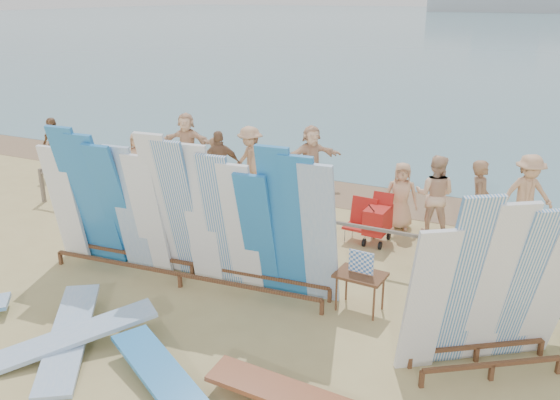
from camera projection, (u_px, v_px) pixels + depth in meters
The scene contains 25 objects.
ground at pixel (164, 302), 10.47m from camera, with size 160.00×160.00×0.00m, color tan.
ocean at pixel (545, 20), 119.35m from camera, with size 320.00×240.00×0.02m, color slate.
wet_sand_strip at pixel (318, 188), 16.60m from camera, with size 40.00×2.60×0.01m, color #7F6247.
fence at pixel (245, 214), 12.82m from camera, with size 12.08×0.08×0.90m.
main_surfboard_rack at pixel (183, 217), 10.76m from camera, with size 5.89×1.22×2.93m.
side_surfboard_rack at pixel (493, 292), 8.15m from camera, with size 2.41×1.97×2.82m.
vendor_table at pixel (360, 291), 10.09m from camera, with size 0.87×0.64×1.10m.
flat_board_d at pixel (170, 394), 8.06m from camera, with size 0.56×2.70×0.07m, color #2676BF.
flat_board_a at pixel (70, 345), 9.18m from camera, with size 0.56×2.70×0.07m, color #84A8D3.
flat_board_b at pixel (69, 350), 9.06m from camera, with size 0.56×2.70×0.07m, color #84A8D3.
beach_chair_left at pixel (280, 220), 13.47m from camera, with size 0.69×0.71×0.97m.
beach_chair_right at pixel (359, 229), 12.99m from camera, with size 0.63×0.65×0.93m.
stroller at pixel (377, 224), 12.80m from camera, with size 0.56×0.80×1.07m.
beachgoer_11 at pixel (187, 142), 17.88m from camera, with size 1.67×0.54×1.80m, color beige.
beachgoer_7 at pixel (479, 203), 12.65m from camera, with size 0.68×0.37×1.87m, color #8C6042.
beachgoer_0 at pixel (139, 161), 16.32m from camera, with size 0.78×0.37×1.59m, color tan.
beachgoer_8 at pixel (435, 195), 13.20m from camera, with size 0.89×0.43×1.82m, color beige.
beachgoer_9 at pixel (527, 195), 13.18m from camera, with size 1.19×0.49×1.84m, color tan.
beachgoer_2 at pixel (161, 174), 14.85m from camera, with size 0.86×0.41×1.76m, color beige.
beachgoer_extra_1 at pixel (54, 147), 17.52m from camera, with size 1.02×0.44×1.74m, color #8C6042.
beachgoer_6 at pixel (401, 196), 13.52m from camera, with size 0.77×0.37×1.57m, color tan.
beachgoer_4 at pixel (220, 166), 15.38m from camera, with size 1.08×0.47×1.84m, color #8C6042.
beachgoer_5 at pixel (311, 157), 16.26m from camera, with size 1.66×0.54×1.79m, color beige.
beachgoer_1 at pixel (218, 167), 15.63m from camera, with size 0.59×0.33×1.63m, color #8C6042.
beachgoer_3 at pixel (250, 160), 15.85m from camera, with size 1.20×0.49×1.85m, color tan.
Camera 1 is at (5.89, -7.48, 5.16)m, focal length 38.00 mm.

